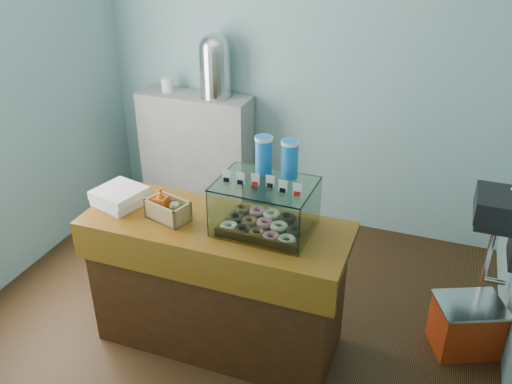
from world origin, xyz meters
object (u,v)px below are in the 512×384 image
at_px(display_case, 267,202).
at_px(red_cooler, 466,325).
at_px(coffee_urn, 215,64).
at_px(counter, 217,283).

relative_size(display_case, red_cooler, 1.12).
relative_size(display_case, coffee_urn, 1.04).
distance_m(counter, coffee_urn, 1.97).
bearing_deg(coffee_urn, display_case, -56.86).
bearing_deg(red_cooler, coffee_urn, 129.55).
bearing_deg(display_case, counter, -165.04).
height_order(display_case, coffee_urn, coffee_urn).
bearing_deg(red_cooler, display_case, 175.13).
height_order(counter, red_cooler, counter).
xyz_separation_m(display_case, red_cooler, (1.21, 0.41, -0.89)).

